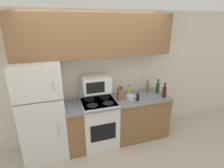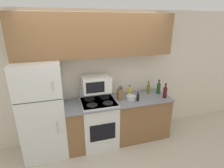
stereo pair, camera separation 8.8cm
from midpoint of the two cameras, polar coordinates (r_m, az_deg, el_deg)
name	(u,v)px [view 2 (the right image)]	position (r m, az deg, el deg)	size (l,w,h in m)	color
ground_plane	(105,151)	(3.57, -1.46, -21.10)	(12.00, 12.00, 0.00)	beige
wall_back	(96,78)	(3.51, -4.50, 2.10)	(8.00, 0.05, 2.55)	beige
lower_cabinets	(119,120)	(3.62, 2.89, -11.61)	(2.07, 0.63, 0.90)	brown
refrigerator	(43,111)	(3.29, -20.99, -8.15)	(0.73, 0.65, 1.74)	silver
upper_cabinets	(97,35)	(3.16, -4.09, 15.54)	(2.80, 0.35, 0.74)	brown
stove	(99,122)	(3.50, -3.50, -12.28)	(0.65, 0.62, 1.09)	silver
microwave	(96,84)	(3.26, -4.45, 0.03)	(0.52, 0.37, 0.29)	silver
knife_block	(120,94)	(3.38, 3.46, -3.33)	(0.10, 0.08, 0.28)	brown
bowl	(131,97)	(3.44, 6.98, -4.38)	(0.19, 0.19, 0.07)	silver
bottle_cooking_spray	(130,91)	(3.60, 6.45, -2.38)	(0.06, 0.06, 0.22)	gold
bottle_wine_green	(159,88)	(3.80, 15.61, -1.31)	(0.08, 0.08, 0.30)	#194C23
bottle_soy_sauce	(138,97)	(3.38, 9.19, -4.34)	(0.05, 0.05, 0.18)	black
bottle_olive_oil	(148,88)	(3.78, 12.41, -1.41)	(0.06, 0.06, 0.26)	#5B6619
bottle_wine_red	(165,92)	(3.62, 17.60, -2.55)	(0.08, 0.08, 0.30)	#470F19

